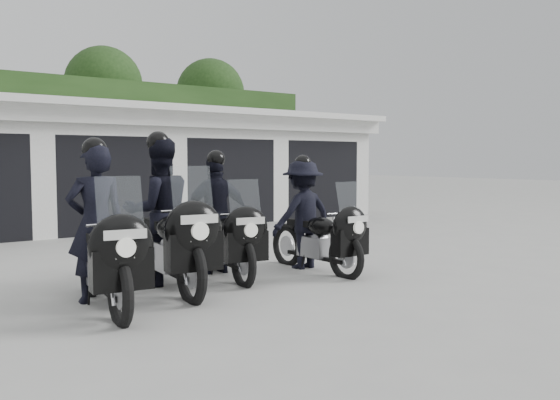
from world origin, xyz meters
TOP-DOWN VIEW (x-y plane):
  - ground at (0.00, 0.00)m, footprint 80.00×80.00m
  - garage_block at (-0.00, 8.06)m, footprint 16.40×6.80m
  - background_vegetation at (0.37, 12.92)m, footprint 20.00×3.90m
  - police_bike_a at (-2.64, -0.87)m, footprint 0.88×2.29m
  - police_bike_b at (-1.60, -0.32)m, footprint 1.04×2.43m
  - police_bike_c at (-0.57, -0.05)m, footprint 1.11×2.14m
  - police_bike_d at (0.73, -0.49)m, footprint 1.08×2.07m

SIDE VIEW (x-z plane):
  - ground at x=0.00m, z-range 0.00..0.00m
  - police_bike_d at x=0.73m, z-range -0.13..1.67m
  - police_bike_c at x=-0.57m, z-range -0.14..1.73m
  - police_bike_a at x=-2.64m, z-range -0.21..1.79m
  - police_bike_b at x=-1.60m, z-range -0.17..1.95m
  - garage_block at x=0.00m, z-range -0.06..2.90m
  - background_vegetation at x=0.37m, z-range -0.13..5.67m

